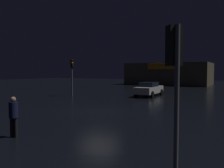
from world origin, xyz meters
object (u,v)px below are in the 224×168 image
at_px(store_building, 169,74).
at_px(pedestrian, 13,114).
at_px(traffic_signal_main, 72,70).
at_px(traffic_signal_opposite, 174,63).
at_px(car_near, 149,89).

distance_m(store_building, pedestrian, 40.23).
distance_m(store_building, traffic_signal_main, 26.92).
relative_size(traffic_signal_opposite, car_near, 0.78).
relative_size(traffic_signal_main, car_near, 0.84).
xyz_separation_m(traffic_signal_main, traffic_signal_opposite, (14.20, -13.51, 0.01)).
bearing_deg(traffic_signal_opposite, traffic_signal_main, 136.45).
height_order(store_building, traffic_signal_opposite, store_building).
bearing_deg(traffic_signal_main, pedestrian, -58.83).
height_order(traffic_signal_main, car_near, traffic_signal_main).
xyz_separation_m(traffic_signal_opposite, pedestrian, (-6.28, 0.40, -1.83)).
height_order(store_building, car_near, store_building).
distance_m(traffic_signal_opposite, pedestrian, 6.55).
xyz_separation_m(store_building, car_near, (4.34, -22.91, -1.35)).
height_order(traffic_signal_opposite, pedestrian, traffic_signal_opposite).
relative_size(traffic_signal_opposite, pedestrian, 2.28).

